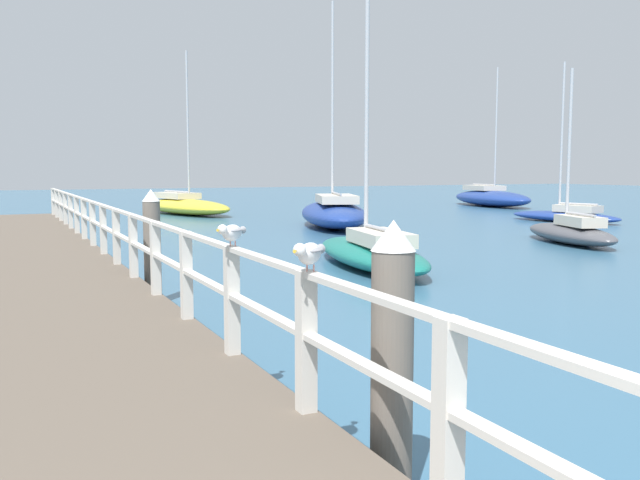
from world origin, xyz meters
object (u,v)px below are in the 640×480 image
Objects in this scene: seagull_background at (232,232)px; dock_piling_near at (392,364)px; boat_1 at (491,198)px; boat_5 at (566,214)px; seagull_foreground at (309,252)px; boat_3 at (334,213)px; boat_4 at (185,205)px; boat_2 at (571,232)px; dock_piling_far at (152,246)px; boat_6 at (371,251)px.

dock_piling_near is at bearing 146.73° from seagull_background.
seagull_background is (-0.39, 2.13, 0.70)m from dock_piling_near.
boat_1 reaches higher than seagull_background.
seagull_foreground is at bearing -150.86° from boat_5.
boat_3 is 1.29× the size of boat_5.
boat_4 is at bearing 128.50° from boat_3.
dock_piling_far is at bearing -145.19° from boat_2.
boat_5 is (-5.32, -11.27, -0.21)m from boat_1.
seagull_foreground is at bearing -93.13° from dock_piling_far.
boat_2 is at bearing 40.35° from dock_piling_near.
boat_6 is at bearing -92.35° from boat_3.
dock_piling_near is 26.41m from boat_5.
seagull_foreground is at bearing 59.55° from boat_1.
dock_piling_far is at bearing -107.95° from boat_3.
boat_3 is 10.48m from boat_4.
boat_1 is (24.94, 21.44, -0.44)m from dock_piling_far.
seagull_background is at bearing 63.82° from boat_4.
dock_piling_far is at bearing -147.36° from boat_6.
seagull_background is 36.90m from boat_1.
boat_2 is at bearing 16.02° from dock_piling_far.
boat_6 is (5.79, 9.20, -1.29)m from seagull_foreground.
seagull_foreground is 1.00× the size of seagull_background.
boat_5 reaches higher than boat_2.
boat_2 is (13.72, 10.88, -1.31)m from seagull_foreground.
boat_6 is at bearing 60.77° from dock_piling_near.
seagull_foreground is 0.04× the size of boat_3.
boat_2 is (13.34, 11.33, -0.61)m from dock_piling_near.
boat_2 is 8.93m from boat_5.
boat_4 is (-7.11, 18.37, 0.08)m from boat_2.
boat_5 is at bearing -92.60° from seagull_foreground.
boat_5 is (19.62, 17.67, -0.65)m from dock_piling_near.
boat_1 reaches higher than dock_piling_near.
dock_piling_far is at bearing -164.18° from boat_5.
seagull_foreground is (-0.39, 0.45, 0.70)m from dock_piling_near.
boat_5 is at bearing 42.01° from dock_piling_near.
boat_5 is (20.00, 17.22, -1.35)m from seagull_foreground.
dock_piling_near is 0.22× the size of boat_3.
boat_3 is at bearing 132.97° from boat_2.
seagull_background is at bearing -94.11° from dock_piling_far.
boat_1 is 27.46m from boat_6.
seagull_foreground is 0.05× the size of boat_1.
dock_piling_near is at bearing 60.43° from boat_1.
boat_4 is 20.06m from boat_6.
dock_piling_near is at bearing 177.21° from seagull_foreground.
boat_4 is 18.00m from boat_5.
seagull_background is 16.57m from boat_2.
boat_4 is at bearing -57.04° from seagull_background.
seagull_foreground is 1.67m from seagull_background.
dock_piling_far is at bearing 61.64° from boat_4.
boat_2 is 8.11m from boat_6.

